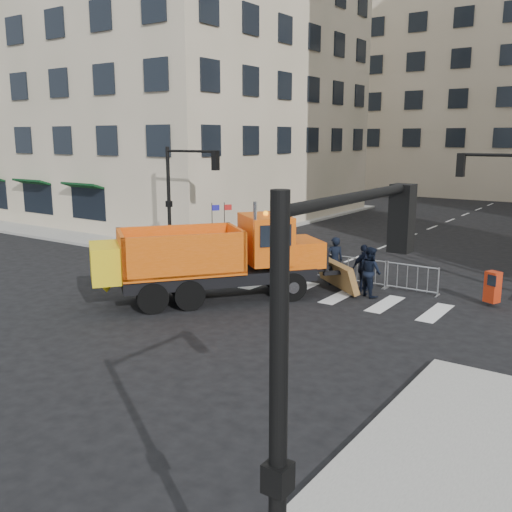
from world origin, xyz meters
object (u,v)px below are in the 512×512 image
Objects in this scene: cop_b at (370,272)px; cop_c at (364,268)px; cop_a at (334,261)px; worker at (195,241)px; plow_truck at (212,256)px; newspaper_box at (493,287)px.

cop_b is 0.78m from cop_c.
cop_a is 7.69m from worker.
plow_truck is at bearing -88.79° from worker.
worker is at bearing -155.36° from newspaper_box.
cop_a is 2.08m from cop_b.
worker is at bearing 23.78° from cop_b.
cop_c is (-0.51, 0.59, -0.03)m from cop_b.
cop_a reaches higher than cop_b.
plow_truck is at bearing -125.48° from newspaper_box.
worker is (-5.06, 4.93, -0.68)m from plow_truck.
cop_a is at bearing -47.13° from worker.
cop_a reaches higher than newspaper_box.
cop_b is 9.67m from worker.
plow_truck is 5.61× the size of worker.
cop_a is 1.77× the size of newspaper_box.
plow_truck is 4.62× the size of cop_a.
cop_c is at bearing -147.51° from newspaper_box.
plow_truck is 8.19× the size of newspaper_box.
cop_a is 1.42m from cop_c.
newspaper_box is at bearing -44.26° from worker.
plow_truck reaches higher than cop_b.
cop_a is at bearing -67.49° from cop_c.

